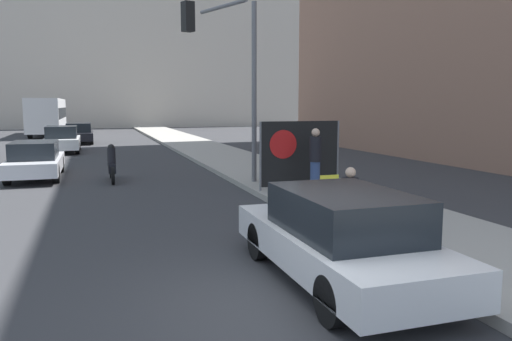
# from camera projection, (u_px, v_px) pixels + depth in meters

# --- Properties ---
(ground_plane) EXTENTS (160.00, 160.00, 0.00)m
(ground_plane) POSITION_uv_depth(u_px,v_px,m) (311.00, 304.00, 6.71)
(ground_plane) COLOR #38383A
(sidewalk_curb) EXTENTS (3.56, 90.00, 0.17)m
(sidewalk_curb) POSITION_uv_depth(u_px,v_px,m) (243.00, 164.00, 21.93)
(sidewalk_curb) COLOR #A8A399
(sidewalk_curb) RESTS_ON ground_plane
(seated_protester) EXTENTS (0.94, 0.77, 1.20)m
(seated_protester) POSITION_uv_depth(u_px,v_px,m) (351.00, 194.00, 10.40)
(seated_protester) COLOR #474C56
(seated_protester) RESTS_ON sidewalk_curb
(jogger_on_sidewalk) EXTENTS (0.34, 0.34, 1.84)m
(jogger_on_sidewalk) POSITION_uv_depth(u_px,v_px,m) (315.00, 160.00, 14.17)
(jogger_on_sidewalk) COLOR #334775
(jogger_on_sidewalk) RESTS_ON sidewalk_curb
(pedestrian_behind) EXTENTS (0.34, 0.34, 1.75)m
(pedestrian_behind) POSITION_uv_depth(u_px,v_px,m) (297.00, 155.00, 16.13)
(pedestrian_behind) COLOR #756651
(pedestrian_behind) RESTS_ON sidewalk_curb
(protest_banner) EXTENTS (2.55, 0.06, 2.02)m
(protest_banner) POSITION_uv_depth(u_px,v_px,m) (300.00, 153.00, 14.82)
(protest_banner) COLOR slate
(protest_banner) RESTS_ON sidewalk_curb
(traffic_light_pole) EXTENTS (2.53, 2.30, 5.73)m
(traffic_light_pole) POSITION_uv_depth(u_px,v_px,m) (231.00, 61.00, 15.37)
(traffic_light_pole) COLOR slate
(traffic_light_pole) RESTS_ON sidewalk_curb
(parked_car_curbside) EXTENTS (1.82, 4.50, 1.42)m
(parked_car_curbside) POSITION_uv_depth(u_px,v_px,m) (340.00, 236.00, 7.46)
(parked_car_curbside) COLOR white
(parked_car_curbside) RESTS_ON ground_plane
(car_on_road_nearest) EXTENTS (1.75, 4.67, 1.36)m
(car_on_road_nearest) POSITION_uv_depth(u_px,v_px,m) (35.00, 160.00, 18.11)
(car_on_road_nearest) COLOR silver
(car_on_road_nearest) RESTS_ON ground_plane
(car_on_road_midblock) EXTENTS (1.86, 4.47, 1.50)m
(car_on_road_midblock) POSITION_uv_depth(u_px,v_px,m) (62.00, 139.00, 28.08)
(car_on_road_midblock) COLOR white
(car_on_road_midblock) RESTS_ON ground_plane
(car_on_road_distant) EXTENTS (1.85, 4.49, 1.43)m
(car_on_road_distant) POSITION_uv_depth(u_px,v_px,m) (79.00, 133.00, 34.68)
(car_on_road_distant) COLOR black
(car_on_road_distant) RESTS_ON ground_plane
(city_bus_on_road) EXTENTS (2.50, 12.13, 3.20)m
(city_bus_on_road) POSITION_uv_depth(u_px,v_px,m) (47.00, 115.00, 43.38)
(city_bus_on_road) COLOR silver
(city_bus_on_road) RESTS_ON ground_plane
(motorcycle_on_road) EXTENTS (0.28, 2.18, 1.31)m
(motorcycle_on_road) POSITION_uv_depth(u_px,v_px,m) (112.00, 166.00, 17.47)
(motorcycle_on_road) COLOR black
(motorcycle_on_road) RESTS_ON ground_plane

